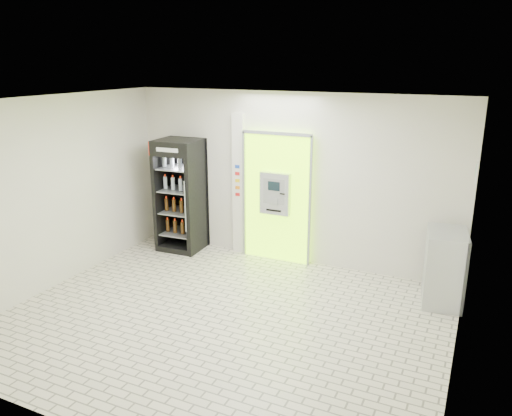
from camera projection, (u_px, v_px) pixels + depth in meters
The scene contains 7 objects.
ground at pixel (223, 320), 7.00m from camera, with size 6.00×6.00×0.00m, color beige.
room_shell at pixel (220, 193), 6.47m from camera, with size 6.00×6.00×6.00m.
atm_assembly at pixel (277, 197), 8.84m from camera, with size 1.30×0.24×2.33m.
pillar at pixel (239, 185), 9.15m from camera, with size 0.22×0.11×2.60m.
beverage_cooler at pixel (181, 197), 9.41m from camera, with size 0.83×0.77×2.11m.
steel_cabinet at pixel (444, 267), 7.38m from camera, with size 0.67×0.90×1.11m.
exit_sign at pixel (477, 172), 6.40m from camera, with size 0.02×0.22×0.26m.
Camera 1 is at (3.07, -5.48, 3.50)m, focal length 35.00 mm.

